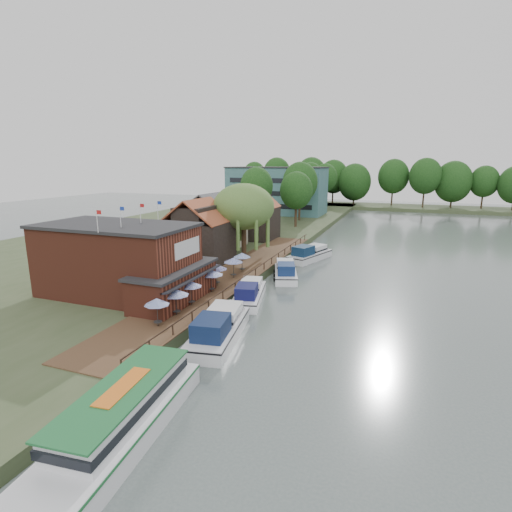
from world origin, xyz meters
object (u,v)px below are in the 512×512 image
(willow, at_px, (244,221))
(swan, at_px, (178,370))
(cruiser_1, at_px, (249,291))
(umbrella_0, at_px, (157,312))
(cottage_b, at_px, (212,220))
(cottage_c, at_px, (256,215))
(hotel_block, at_px, (277,190))
(pub, at_px, (134,261))
(umbrella_2, at_px, (191,293))
(umbrella_4, at_px, (217,275))
(umbrella_5, at_px, (233,268))
(umbrella_6, at_px, (242,262))
(cruiser_0, at_px, (219,324))
(tour_boat, at_px, (118,417))
(umbrella_3, at_px, (211,281))
(cottage_a, at_px, (198,231))
(umbrella_1, at_px, (176,302))
(cruiser_3, at_px, (310,252))
(cruiser_2, at_px, (286,269))

(willow, height_order, swan, willow)
(cruiser_1, bearing_deg, umbrella_0, -120.51)
(cottage_b, relative_size, willow, 0.92)
(cottage_c, bearing_deg, cruiser_1, -70.51)
(hotel_block, xyz_separation_m, umbrella_0, (14.58, -76.87, -4.86))
(willow, xyz_separation_m, umbrella_0, (3.08, -25.87, -3.93))
(hotel_block, distance_m, swan, 83.66)
(pub, xyz_separation_m, umbrella_2, (6.66, -0.60, -2.36))
(umbrella_4, bearing_deg, umbrella_0, -87.90)
(umbrella_5, xyz_separation_m, umbrella_6, (-0.06, 2.76, 0.00))
(cruiser_0, xyz_separation_m, tour_boat, (0.60, -13.00, 0.12))
(umbrella_2, distance_m, umbrella_3, 4.22)
(cottage_a, bearing_deg, pub, -86.19)
(hotel_block, bearing_deg, umbrella_1, -78.80)
(pub, bearing_deg, hotel_block, 96.43)
(cottage_a, bearing_deg, willow, 48.01)
(umbrella_3, bearing_deg, cruiser_0, -59.41)
(pub, height_order, umbrella_0, pub)
(umbrella_0, bearing_deg, cruiser_0, 18.89)
(umbrella_0, relative_size, umbrella_1, 1.00)
(pub, xyz_separation_m, cruiser_1, (10.12, 5.40, -3.54))
(tour_boat, bearing_deg, willow, 96.84)
(cottage_c, height_order, umbrella_1, cottage_c)
(umbrella_1, bearing_deg, umbrella_5, 90.55)
(cottage_b, relative_size, umbrella_1, 4.04)
(hotel_block, relative_size, cottage_c, 2.99)
(cottage_a, xyz_separation_m, cruiser_3, (12.84, 10.53, -4.05))
(willow, relative_size, cruiser_1, 1.12)
(cruiser_3, bearing_deg, umbrella_3, -85.22)
(hotel_block, height_order, umbrella_4, hotel_block)
(swan, bearing_deg, cottage_a, 115.51)
(cottage_c, distance_m, swan, 45.81)
(willow, distance_m, umbrella_3, 17.13)
(cottage_b, height_order, cruiser_0, cottage_b)
(pub, distance_m, umbrella_0, 9.13)
(cottage_b, height_order, umbrella_2, cottage_b)
(cottage_c, xyz_separation_m, umbrella_2, (6.66, -34.60, -2.96))
(umbrella_3, bearing_deg, tour_boat, -75.86)
(hotel_block, relative_size, umbrella_4, 10.69)
(tour_boat, bearing_deg, umbrella_1, 104.51)
(pub, bearing_deg, umbrella_5, 54.85)
(pub, bearing_deg, umbrella_4, 43.73)
(umbrella_2, relative_size, cruiser_1, 0.26)
(umbrella_3, bearing_deg, hotel_block, 102.27)
(cottage_b, xyz_separation_m, umbrella_6, (10.52, -12.90, -2.96))
(cottage_b, height_order, cruiser_3, cottage_b)
(umbrella_2, bearing_deg, cruiser_3, 78.80)
(cruiser_2, bearing_deg, umbrella_5, -147.05)
(cruiser_1, bearing_deg, cottage_b, 112.72)
(hotel_block, height_order, cruiser_2, hotel_block)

